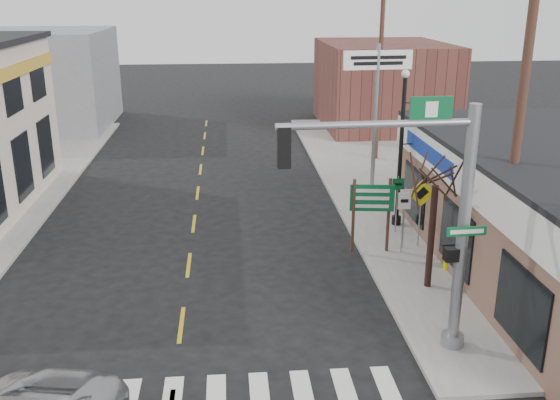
{
  "coord_description": "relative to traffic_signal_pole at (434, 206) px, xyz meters",
  "views": [
    {
      "loc": [
        1.41,
        -11.54,
        8.83
      ],
      "look_at": [
        2.97,
        6.34,
        2.8
      ],
      "focal_mm": 40.0,
      "sensor_mm": 36.0,
      "label": 1
    }
  ],
  "objects": [
    {
      "name": "dance_center_sign",
      "position": [
        1.76,
        13.47,
        1.11
      ],
      "size": [
        3.08,
        0.19,
        6.55
      ],
      "rotation": [
        0.0,
        0.0,
        0.08
      ],
      "color": "gray",
      "rests_on": "sidewalk_right"
    },
    {
      "name": "center_line",
      "position": [
        -6.3,
        5.87,
        -3.97
      ],
      "size": [
        0.12,
        56.0,
        0.01
      ],
      "primitive_type": "cube",
      "color": "gold",
      "rests_on": "ground"
    },
    {
      "name": "bldg_distant_left",
      "position": [
        -17.3,
        29.87,
        -0.77
      ],
      "size": [
        9.0,
        10.0,
        6.4
      ],
      "primitive_type": "cube",
      "color": "gray",
      "rests_on": "ground"
    },
    {
      "name": "guide_sign",
      "position": [
        -0.0,
        6.18,
        -2.11
      ],
      "size": [
        1.52,
        0.13,
        2.66
      ],
      "rotation": [
        0.0,
        0.0,
        -0.13
      ],
      "color": "#4C2F23",
      "rests_on": "sidewalk_right"
    },
    {
      "name": "sidewalk_right",
      "position": [
        2.7,
        10.87,
        -3.91
      ],
      "size": [
        6.0,
        38.0,
        0.13
      ],
      "primitive_type": "cube",
      "color": "gray",
      "rests_on": "ground"
    },
    {
      "name": "traffic_signal_pole",
      "position": [
        0.0,
        0.0,
        0.0
      ],
      "size": [
        5.1,
        0.39,
        6.46
      ],
      "rotation": [
        0.0,
        0.0,
        0.04
      ],
      "color": "gray",
      "rests_on": "sidewalk_right"
    },
    {
      "name": "utility_pole_far",
      "position": [
        3.2,
        18.84,
        0.8
      ],
      "size": [
        1.58,
        0.24,
        9.06
      ],
      "rotation": [
        0.0,
        0.0,
        -0.02
      ],
      "color": "#432F21",
      "rests_on": "sidewalk_right"
    },
    {
      "name": "bldg_distant_right",
      "position": [
        5.7,
        27.87,
        -1.17
      ],
      "size": [
        8.0,
        10.0,
        5.6
      ],
      "primitive_type": "cube",
      "color": "brown",
      "rests_on": "ground"
    },
    {
      "name": "shrub_back",
      "position": [
        4.7,
        6.75,
        -3.42
      ],
      "size": [
        1.13,
        1.13,
        0.85
      ],
      "primitive_type": "ellipsoid",
      "color": "black",
      "rests_on": "sidewalk_right"
    },
    {
      "name": "lamp_post",
      "position": [
        1.71,
        8.76,
        -0.37
      ],
      "size": [
        0.78,
        0.61,
        5.99
      ],
      "rotation": [
        0.0,
        0.0,
        -0.13
      ],
      "color": "black",
      "rests_on": "sidewalk_right"
    },
    {
      "name": "ped_crossing_sign",
      "position": [
        1.83,
        6.49,
        -2.11
      ],
      "size": [
        0.97,
        0.07,
        2.5
      ],
      "rotation": [
        0.0,
        0.0,
        -0.08
      ],
      "color": "gray",
      "rests_on": "sidewalk_right"
    },
    {
      "name": "bare_tree",
      "position": [
        1.2,
        3.39,
        0.01
      ],
      "size": [
        2.45,
        2.45,
        4.89
      ],
      "rotation": [
        0.0,
        0.0,
        -0.25
      ],
      "color": "black",
      "rests_on": "sidewalk_right"
    },
    {
      "name": "fire_hydrant",
      "position": [
        2.2,
        4.51,
        -3.42
      ],
      "size": [
        0.24,
        0.24,
        0.77
      ],
      "rotation": [
        0.0,
        0.0,
        -0.43
      ],
      "color": "#C8CA03",
      "rests_on": "sidewalk_right"
    },
    {
      "name": "shrub_front",
      "position": [
        2.93,
        0.64,
        -3.41
      ],
      "size": [
        1.16,
        1.16,
        0.87
      ],
      "primitive_type": "ellipsoid",
      "color": "#183B1D",
      "rests_on": "sidewalk_right"
    },
    {
      "name": "utility_pole_near",
      "position": [
        3.2,
        2.74,
        1.45
      ],
      "size": [
        1.79,
        0.27,
        10.31
      ],
      "rotation": [
        0.0,
        0.0,
        0.14
      ],
      "color": "#4C361F",
      "rests_on": "sidewalk_right"
    }
  ]
}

